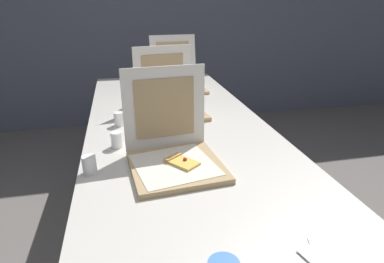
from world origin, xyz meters
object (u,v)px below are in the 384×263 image
at_px(pizza_box_front, 174,152).
at_px(cup_white_far, 129,102).
at_px(table, 180,137).
at_px(cup_white_near_left, 89,165).
at_px(napkin_pile, 340,259).
at_px(cup_white_near_center, 117,140).
at_px(cup_white_mid, 119,119).
at_px(pizza_box_middle, 169,104).
at_px(pizza_box_back, 178,81).

relative_size(pizza_box_front, cup_white_far, 5.37).
height_order(table, pizza_box_front, pizza_box_front).
height_order(pizza_box_front, cup_white_far, pizza_box_front).
bearing_deg(cup_white_near_left, napkin_pile, -42.46).
distance_m(cup_white_near_center, cup_white_near_left, 0.24).
xyz_separation_m(table, cup_white_near_left, (-0.42, -0.37, 0.08)).
xyz_separation_m(cup_white_near_center, cup_white_near_left, (-0.10, -0.22, 0.00)).
bearing_deg(table, cup_white_mid, 158.16).
bearing_deg(pizza_box_middle, pizza_box_front, -105.33).
relative_size(table, cup_white_far, 34.55).
relative_size(pizza_box_back, cup_white_near_left, 5.88).
bearing_deg(cup_white_near_center, cup_white_far, 82.32).
distance_m(cup_white_near_center, napkin_pile, 0.98).
bearing_deg(cup_white_far, pizza_box_middle, -33.36).
height_order(table, napkin_pile, napkin_pile).
xyz_separation_m(table, cup_white_near_center, (-0.31, -0.15, 0.08)).
distance_m(pizza_box_front, cup_white_near_center, 0.31).
relative_size(cup_white_mid, napkin_pile, 0.39).
relative_size(table, pizza_box_front, 6.43).
relative_size(pizza_box_front, pizza_box_back, 0.91).
bearing_deg(cup_white_far, cup_white_near_center, -97.68).
xyz_separation_m(pizza_box_back, cup_white_near_center, (-0.44, -0.94, -0.02)).
bearing_deg(napkin_pile, table, 103.72).
height_order(pizza_box_middle, cup_white_near_center, pizza_box_middle).
relative_size(pizza_box_front, cup_white_mid, 5.37).
xyz_separation_m(pizza_box_back, cup_white_far, (-0.37, -0.39, -0.02)).
relative_size(table, pizza_box_back, 5.87).
xyz_separation_m(pizza_box_front, cup_white_near_center, (-0.22, 0.22, -0.02)).
xyz_separation_m(pizza_box_back, cup_white_near_left, (-0.55, -1.16, -0.02)).
relative_size(pizza_box_middle, cup_white_near_center, 5.52).
bearing_deg(napkin_pile, cup_white_near_center, 123.97).
xyz_separation_m(pizza_box_middle, cup_white_far, (-0.22, 0.15, -0.02)).
height_order(pizza_box_front, cup_white_mid, pizza_box_front).
bearing_deg(pizza_box_middle, table, -94.78).
bearing_deg(pizza_box_front, pizza_box_back, 74.20).
xyz_separation_m(pizza_box_back, napkin_pile, (0.11, -1.76, -0.05)).
bearing_deg(pizza_box_back, cup_white_far, -135.99).
relative_size(table, cup_white_near_left, 34.55).
bearing_deg(cup_white_mid, pizza_box_back, 57.45).
bearing_deg(table, cup_white_near_center, -154.78).
bearing_deg(pizza_box_middle, napkin_pile, -86.59).
xyz_separation_m(cup_white_far, napkin_pile, (0.48, -1.37, -0.03)).
bearing_deg(cup_white_mid, cup_white_near_center, -92.85).
distance_m(cup_white_mid, cup_white_far, 0.29).
distance_m(cup_white_mid, napkin_pile, 1.21).
bearing_deg(pizza_box_front, cup_white_mid, 108.12).
bearing_deg(table, pizza_box_front, -104.35).
height_order(table, pizza_box_middle, pizza_box_middle).
xyz_separation_m(pizza_box_middle, cup_white_near_center, (-0.30, -0.41, -0.02)).
distance_m(pizza_box_middle, cup_white_near_left, 0.74).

